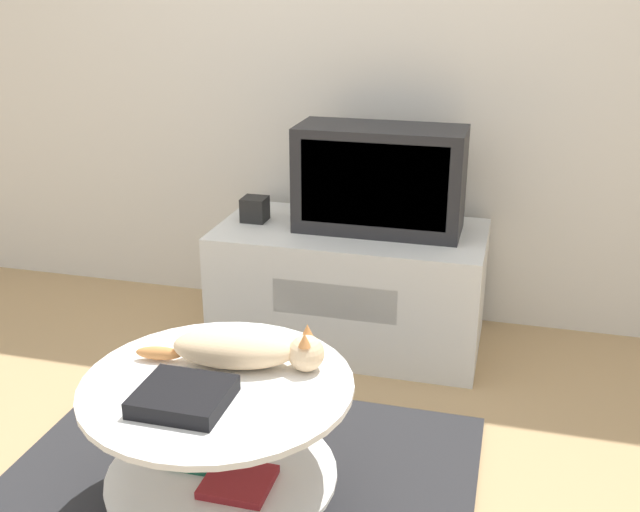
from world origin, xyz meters
TOP-DOWN VIEW (x-y plane):
  - ground_plane at (0.00, 0.00)m, footprint 12.00×12.00m
  - wall_back at (0.00, 1.57)m, footprint 8.00×0.05m
  - rug at (0.00, 0.00)m, footprint 1.46×1.36m
  - tv_stand at (0.12, 1.20)m, footprint 1.11×0.58m
  - tv at (0.23, 1.23)m, footprint 0.68×0.29m
  - speaker at (-0.31, 1.20)m, footprint 0.10×0.10m
  - coffee_table at (0.02, -0.02)m, footprint 0.76×0.76m
  - dvd_box at (-0.02, -0.15)m, footprint 0.23×0.21m
  - cat at (0.06, 0.08)m, footprint 0.55×0.20m

SIDE VIEW (x-z plane):
  - ground_plane at x=0.00m, z-range 0.00..0.00m
  - rug at x=0.00m, z-range 0.00..0.02m
  - tv_stand at x=0.12m, z-range 0.00..0.51m
  - coffee_table at x=0.02m, z-range 0.09..0.53m
  - dvd_box at x=-0.02m, z-range 0.46..0.50m
  - cat at x=0.06m, z-range 0.45..0.58m
  - speaker at x=-0.31m, z-range 0.51..0.62m
  - tv at x=0.23m, z-range 0.51..0.94m
  - wall_back at x=0.00m, z-range 0.00..2.60m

